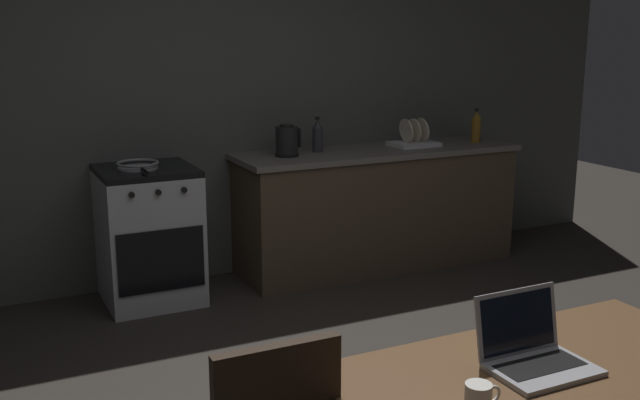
{
  "coord_description": "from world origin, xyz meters",
  "views": [
    {
      "loc": [
        -1.55,
        -2.52,
        1.75
      ],
      "look_at": [
        0.14,
        0.95,
        0.86
      ],
      "focal_mm": 41.43,
      "sensor_mm": 36.0,
      "label": 1
    }
  ],
  "objects_px": {
    "laptop": "(535,353)",
    "coffee_mug": "(479,399)",
    "bottle_b": "(317,135)",
    "dining_table": "(554,395)",
    "electric_kettle": "(287,141)",
    "bottle": "(476,126)",
    "frying_pan": "(138,165)",
    "stove_oven": "(149,235)",
    "dish_rack": "(414,140)"
  },
  "relations": [
    {
      "from": "laptop",
      "to": "coffee_mug",
      "type": "height_order",
      "value": "laptop"
    },
    {
      "from": "bottle_b",
      "to": "laptop",
      "type": "bearing_deg",
      "value": -103.47
    },
    {
      "from": "dining_table",
      "to": "electric_kettle",
      "type": "distance_m",
      "value": 3.14
    },
    {
      "from": "bottle_b",
      "to": "bottle",
      "type": "bearing_deg",
      "value": -5.67
    },
    {
      "from": "laptop",
      "to": "frying_pan",
      "type": "height_order",
      "value": "laptop"
    },
    {
      "from": "dining_table",
      "to": "frying_pan",
      "type": "height_order",
      "value": "frying_pan"
    },
    {
      "from": "electric_kettle",
      "to": "bottle",
      "type": "xyz_separation_m",
      "value": [
        1.58,
        -0.05,
        0.02
      ]
    },
    {
      "from": "frying_pan",
      "to": "coffee_mug",
      "type": "height_order",
      "value": "frying_pan"
    },
    {
      "from": "bottle_b",
      "to": "electric_kettle",
      "type": "bearing_deg",
      "value": -163.71
    },
    {
      "from": "stove_oven",
      "to": "coffee_mug",
      "type": "relative_size",
      "value": 7.79
    },
    {
      "from": "coffee_mug",
      "to": "bottle_b",
      "type": "height_order",
      "value": "bottle_b"
    },
    {
      "from": "frying_pan",
      "to": "coffee_mug",
      "type": "distance_m",
      "value": 3.16
    },
    {
      "from": "dining_table",
      "to": "electric_kettle",
      "type": "bearing_deg",
      "value": 81.8
    },
    {
      "from": "stove_oven",
      "to": "bottle",
      "type": "xyz_separation_m",
      "value": [
        2.57,
        -0.05,
        0.57
      ]
    },
    {
      "from": "laptop",
      "to": "bottle_b",
      "type": "xyz_separation_m",
      "value": [
        0.74,
        3.1,
        0.25
      ]
    },
    {
      "from": "dining_table",
      "to": "bottle_b",
      "type": "bearing_deg",
      "value": 77.21
    },
    {
      "from": "frying_pan",
      "to": "dish_rack",
      "type": "xyz_separation_m",
      "value": [
        2.08,
        0.03,
        0.02
      ]
    },
    {
      "from": "dish_rack",
      "to": "bottle_b",
      "type": "xyz_separation_m",
      "value": [
        -0.77,
        0.08,
        0.07
      ]
    },
    {
      "from": "dining_table",
      "to": "bottle_b",
      "type": "distance_m",
      "value": 3.27
    },
    {
      "from": "electric_kettle",
      "to": "dish_rack",
      "type": "xyz_separation_m",
      "value": [
        1.04,
        0.0,
        -0.06
      ]
    },
    {
      "from": "stove_oven",
      "to": "bottle_b",
      "type": "distance_m",
      "value": 1.38
    },
    {
      "from": "laptop",
      "to": "electric_kettle",
      "type": "distance_m",
      "value": 3.06
    },
    {
      "from": "bottle",
      "to": "bottle_b",
      "type": "distance_m",
      "value": 1.32
    },
    {
      "from": "dining_table",
      "to": "stove_oven",
      "type": "bearing_deg",
      "value": 99.96
    },
    {
      "from": "frying_pan",
      "to": "dish_rack",
      "type": "distance_m",
      "value": 2.08
    },
    {
      "from": "dining_table",
      "to": "bottle",
      "type": "relative_size",
      "value": 5.2
    },
    {
      "from": "laptop",
      "to": "dish_rack",
      "type": "bearing_deg",
      "value": 51.08
    },
    {
      "from": "bottle",
      "to": "dish_rack",
      "type": "distance_m",
      "value": 0.55
    },
    {
      "from": "electric_kettle",
      "to": "dish_rack",
      "type": "distance_m",
      "value": 1.05
    },
    {
      "from": "bottle_b",
      "to": "coffee_mug",
      "type": "bearing_deg",
      "value": -108.43
    },
    {
      "from": "coffee_mug",
      "to": "dish_rack",
      "type": "xyz_separation_m",
      "value": [
        1.86,
        3.18,
        0.18
      ]
    },
    {
      "from": "coffee_mug",
      "to": "bottle_b",
      "type": "bearing_deg",
      "value": 71.57
    },
    {
      "from": "stove_oven",
      "to": "electric_kettle",
      "type": "distance_m",
      "value": 1.13
    },
    {
      "from": "laptop",
      "to": "bottle",
      "type": "relative_size",
      "value": 1.22
    },
    {
      "from": "laptop",
      "to": "dish_rack",
      "type": "xyz_separation_m",
      "value": [
        1.51,
        3.02,
        0.18
      ]
    },
    {
      "from": "coffee_mug",
      "to": "bottle_b",
      "type": "relative_size",
      "value": 0.46
    },
    {
      "from": "electric_kettle",
      "to": "coffee_mug",
      "type": "bearing_deg",
      "value": -104.33
    },
    {
      "from": "stove_oven",
      "to": "electric_kettle",
      "type": "bearing_deg",
      "value": 0.14
    },
    {
      "from": "electric_kettle",
      "to": "dish_rack",
      "type": "relative_size",
      "value": 0.65
    },
    {
      "from": "frying_pan",
      "to": "dining_table",
      "type": "bearing_deg",
      "value": -79.01
    },
    {
      "from": "laptop",
      "to": "dish_rack",
      "type": "height_order",
      "value": "dish_rack"
    },
    {
      "from": "laptop",
      "to": "electric_kettle",
      "type": "height_order",
      "value": "electric_kettle"
    },
    {
      "from": "laptop",
      "to": "bottle_b",
      "type": "relative_size",
      "value": 1.27
    },
    {
      "from": "frying_pan",
      "to": "bottle_b",
      "type": "height_order",
      "value": "bottle_b"
    },
    {
      "from": "coffee_mug",
      "to": "bottle_b",
      "type": "xyz_separation_m",
      "value": [
        1.09,
        3.26,
        0.25
      ]
    },
    {
      "from": "stove_oven",
      "to": "frying_pan",
      "type": "bearing_deg",
      "value": -154.12
    },
    {
      "from": "dining_table",
      "to": "electric_kettle",
      "type": "xyz_separation_m",
      "value": [
        0.44,
        3.09,
        0.35
      ]
    },
    {
      "from": "laptop",
      "to": "frying_pan",
      "type": "bearing_deg",
      "value": 88.52
    },
    {
      "from": "stove_oven",
      "to": "frying_pan",
      "type": "height_order",
      "value": "frying_pan"
    },
    {
      "from": "dining_table",
      "to": "electric_kettle",
      "type": "relative_size",
      "value": 6.11
    }
  ]
}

